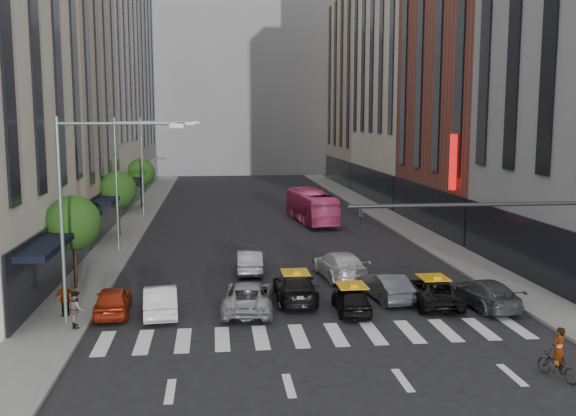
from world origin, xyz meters
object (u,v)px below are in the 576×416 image
object	(u,v)px
streetlamp_far	(152,154)
taxi_left	(295,287)
bus	(311,206)
pedestrian_near	(76,309)
taxi_center	(351,299)
pedestrian_far	(65,299)
streetlamp_near	(83,193)
car_red	(113,300)
motorcycle	(558,366)
streetlamp_mid	(130,166)
car_white_front	(160,300)

from	to	relation	value
streetlamp_far	taxi_left	bearing A→B (deg)	-71.87
bus	pedestrian_near	size ratio (longest dim) A/B	6.48
streetlamp_far	taxi_center	world-z (taller)	streetlamp_far
pedestrian_far	taxi_center	bearing A→B (deg)	161.84
streetlamp_near	taxi_center	world-z (taller)	streetlamp_near
streetlamp_far	car_red	world-z (taller)	streetlamp_far
taxi_center	pedestrian_near	world-z (taller)	pedestrian_near
motorcycle	taxi_center	bearing A→B (deg)	-77.77
streetlamp_mid	bus	bearing A→B (deg)	38.71
car_red	bus	size ratio (longest dim) A/B	0.38
car_red	taxi_center	world-z (taller)	car_red
car_white_front	motorcycle	xyz separation A→B (m)	(14.42, -9.18, -0.24)
streetlamp_mid	pedestrian_far	xyz separation A→B (m)	(-1.18, -14.98, -4.96)
taxi_left	motorcycle	world-z (taller)	taxi_left
streetlamp_far	pedestrian_far	world-z (taller)	streetlamp_far
streetlamp_mid	car_red	bearing A→B (deg)	-86.67
streetlamp_mid	taxi_left	world-z (taller)	streetlamp_mid
streetlamp_mid	car_red	distance (m)	15.44
streetlamp_near	streetlamp_far	distance (m)	32.00
bus	streetlamp_mid	bearing A→B (deg)	33.27
streetlamp_near	taxi_left	world-z (taller)	streetlamp_near
pedestrian_far	car_red	bearing A→B (deg)	177.38
car_red	pedestrian_far	distance (m)	2.10
motorcycle	bus	bearing A→B (deg)	-105.39
streetlamp_far	motorcycle	distance (m)	43.98
streetlamp_far	pedestrian_far	size ratio (longest dim) A/B	5.63
streetlamp_far	car_white_front	xyz separation A→B (m)	(3.04, -30.81, -5.20)
car_red	pedestrian_near	world-z (taller)	pedestrian_near
pedestrian_far	car_white_front	bearing A→B (deg)	166.35
taxi_left	taxi_center	bearing A→B (deg)	137.71
car_red	motorcycle	bearing A→B (deg)	147.14
streetlamp_near	streetlamp_far	bearing A→B (deg)	90.00
streetlamp_mid	streetlamp_far	xyz separation A→B (m)	(0.00, 16.00, 0.00)
streetlamp_mid	car_red	world-z (taller)	streetlamp_mid
streetlamp_near	motorcycle	world-z (taller)	streetlamp_near
taxi_center	motorcycle	size ratio (longest dim) A/B	2.15
car_red	taxi_left	size ratio (longest dim) A/B	0.79
pedestrian_far	bus	bearing A→B (deg)	-136.11
streetlamp_mid	taxi_left	size ratio (longest dim) A/B	1.81
taxi_left	bus	size ratio (longest dim) A/B	0.48
streetlamp_mid	taxi_center	world-z (taller)	streetlamp_mid
streetlamp_far	taxi_center	size ratio (longest dim) A/B	2.39
bus	pedestrian_near	xyz separation A→B (m)	(-14.48, -27.97, -0.49)
streetlamp_mid	motorcycle	bearing A→B (deg)	-53.94
car_white_front	pedestrian_near	bearing A→B (deg)	23.56
streetlamp_far	bus	size ratio (longest dim) A/B	0.88
taxi_center	streetlamp_mid	bearing A→B (deg)	-50.01
pedestrian_far	taxi_left	bearing A→B (deg)	173.36
streetlamp_mid	pedestrian_far	world-z (taller)	streetlamp_mid
streetlamp_far	motorcycle	size ratio (longest dim) A/B	5.13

